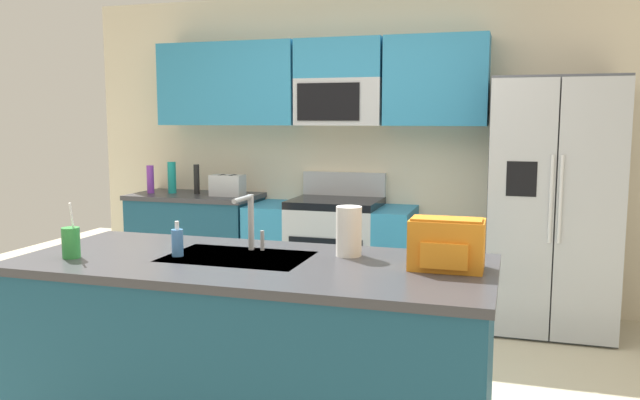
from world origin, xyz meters
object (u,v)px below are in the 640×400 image
at_px(bottle_teal, 172,178).
at_px(soap_dispenser, 177,242).
at_px(toaster, 228,185).
at_px(backpack, 447,243).
at_px(sink_faucet, 250,218).
at_px(paper_towel_roll, 349,231).
at_px(range_oven, 331,254).
at_px(drink_cup_green, 71,242).
at_px(pepper_mill, 197,179).
at_px(refrigerator, 552,205).
at_px(bottle_purple, 150,179).

distance_m(bottle_teal, soap_dispenser, 2.68).
bearing_deg(toaster, backpack, -46.23).
xyz_separation_m(sink_faucet, paper_towel_roll, (0.50, 0.03, -0.05)).
xyz_separation_m(range_oven, sink_faucet, (0.18, -2.10, 0.62)).
height_order(range_oven, drink_cup_green, drink_cup_green).
bearing_deg(range_oven, sink_faucet, -85.11).
distance_m(bottle_teal, paper_towel_roll, 2.97).
xyz_separation_m(pepper_mill, bottle_teal, (-0.24, -0.01, 0.01)).
height_order(sink_faucet, backpack, sink_faucet).
xyz_separation_m(bottle_teal, paper_towel_roll, (2.15, -2.06, -0.02)).
bearing_deg(bottle_teal, toaster, -4.51).
bearing_deg(drink_cup_green, toaster, 97.88).
bearing_deg(pepper_mill, refrigerator, -1.36).
relative_size(soap_dispenser, backpack, 0.53).
height_order(soap_dispenser, backpack, backpack).
bearing_deg(toaster, paper_towel_roll, -51.74).
height_order(bottle_teal, backpack, bottle_teal).
xyz_separation_m(toaster, bottle_purple, (-0.74, -0.01, 0.03)).
bearing_deg(range_oven, soap_dispenser, -92.61).
relative_size(bottle_purple, sink_faucet, 0.87).
bearing_deg(bottle_teal, backpack, -39.98).
relative_size(pepper_mill, paper_towel_roll, 1.08).
bearing_deg(range_oven, bottle_teal, -179.67).
height_order(toaster, backpack, backpack).
bearing_deg(refrigerator, range_oven, 177.58).
height_order(pepper_mill, bottle_purple, pepper_mill).
bearing_deg(range_oven, drink_cup_green, -102.84).
height_order(range_oven, backpack, backpack).
bearing_deg(backpack, bottle_purple, 142.60).
distance_m(refrigerator, bottle_purple, 3.36).
distance_m(toaster, soap_dispenser, 2.40).
xyz_separation_m(toaster, soap_dispenser, (0.80, -2.26, -0.02)).
bearing_deg(range_oven, bottle_purple, -177.89).
height_order(range_oven, refrigerator, refrigerator).
xyz_separation_m(drink_cup_green, soap_dispenser, (0.46, 0.18, -0.01)).
relative_size(toaster, bottle_teal, 1.01).
xyz_separation_m(range_oven, drink_cup_green, (-0.57, -2.49, 0.53)).
distance_m(pepper_mill, bottle_purple, 0.43).
bearing_deg(bottle_purple, toaster, 0.63).
distance_m(sink_faucet, backpack, 0.99).
height_order(toaster, soap_dispenser, toaster).
distance_m(refrigerator, backpack, 2.21).
relative_size(sink_faucet, paper_towel_roll, 1.17).
xyz_separation_m(toaster, pepper_mill, (-0.32, 0.05, 0.04)).
height_order(bottle_purple, drink_cup_green, drink_cup_green).
bearing_deg(refrigerator, sink_faucet, -127.01).
height_order(bottle_teal, soap_dispenser, bottle_teal).
bearing_deg(pepper_mill, backpack, -42.78).
relative_size(refrigerator, bottle_purple, 7.53).
distance_m(range_oven, bottle_purple, 1.75).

